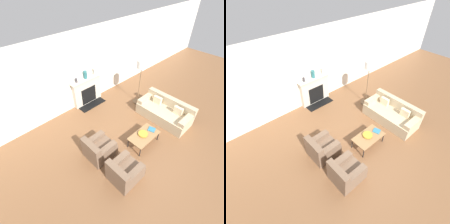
% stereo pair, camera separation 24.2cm
% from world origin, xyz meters
% --- Properties ---
extents(ground_plane, '(18.00, 18.00, 0.00)m').
position_xyz_m(ground_plane, '(0.00, 0.00, 0.00)').
color(ground_plane, brown).
extents(wall_back, '(18.00, 0.06, 2.90)m').
position_xyz_m(wall_back, '(0.00, 3.20, 1.45)').
color(wall_back, silver).
rests_on(wall_back, ground_plane).
extents(fireplace, '(1.39, 0.59, 1.14)m').
position_xyz_m(fireplace, '(0.23, 3.05, 0.55)').
color(fireplace, beige).
rests_on(fireplace, ground_plane).
extents(couch, '(0.92, 1.93, 0.77)m').
position_xyz_m(couch, '(1.68, 0.27, 0.29)').
color(couch, tan).
rests_on(couch, ground_plane).
extents(armchair_near, '(0.83, 0.72, 0.77)m').
position_xyz_m(armchair_near, '(-1.20, -0.35, 0.29)').
color(armchair_near, brown).
rests_on(armchair_near, ground_plane).
extents(armchair_far, '(0.83, 0.72, 0.77)m').
position_xyz_m(armchair_far, '(-1.20, 0.69, 0.29)').
color(armchair_far, brown).
rests_on(armchair_far, ground_plane).
extents(coffee_table, '(1.02, 0.57, 0.40)m').
position_xyz_m(coffee_table, '(0.14, 0.04, 0.36)').
color(coffee_table, olive).
rests_on(coffee_table, ground_plane).
extents(bowl, '(0.31, 0.31, 0.06)m').
position_xyz_m(bowl, '(0.13, 0.08, 0.43)').
color(bowl, '#BC8E2D').
rests_on(bowl, coffee_table).
extents(book, '(0.26, 0.27, 0.02)m').
position_xyz_m(book, '(0.50, 0.02, 0.41)').
color(book, teal).
rests_on(book, coffee_table).
extents(floor_lamp, '(0.39, 0.39, 1.87)m').
position_xyz_m(floor_lamp, '(1.74, 1.60, 1.53)').
color(floor_lamp, brown).
rests_on(floor_lamp, ground_plane).
extents(mantel_vase_left, '(0.08, 0.08, 0.16)m').
position_xyz_m(mantel_vase_left, '(-0.19, 3.07, 1.22)').
color(mantel_vase_left, '#3D383D').
rests_on(mantel_vase_left, fireplace).
extents(mantel_vase_center_left, '(0.13, 0.13, 0.30)m').
position_xyz_m(mantel_vase_center_left, '(0.23, 3.07, 1.29)').
color(mantel_vase_center_left, '#28666B').
rests_on(mantel_vase_center_left, fireplace).
extents(mantel_vase_center_right, '(0.12, 0.12, 0.25)m').
position_xyz_m(mantel_vase_center_right, '(0.70, 3.07, 1.26)').
color(mantel_vase_center_right, beige).
rests_on(mantel_vase_center_right, fireplace).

